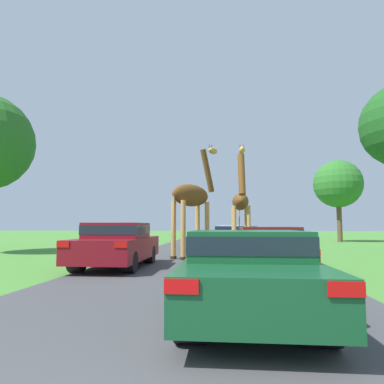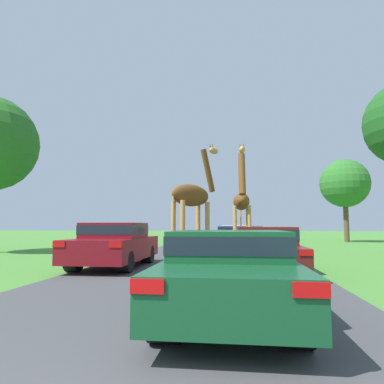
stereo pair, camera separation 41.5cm
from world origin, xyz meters
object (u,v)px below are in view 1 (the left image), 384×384
(car_queue_left, at_px, (230,236))
(tree_left_edge, at_px, (338,184))
(giraffe_companion, at_px, (241,202))
(car_lead_maroon, at_px, (247,269))
(giraffe_near_road, at_px, (192,200))
(car_far_ahead, at_px, (269,248))
(car_verge_right, at_px, (246,232))
(car_queue_right, at_px, (229,234))
(car_rear_follower, at_px, (117,244))

(car_queue_left, distance_m, tree_left_edge, 12.77)
(giraffe_companion, relative_size, car_lead_maroon, 1.16)
(giraffe_near_road, xyz_separation_m, car_queue_left, (1.62, 6.25, -1.68))
(car_far_ahead, relative_size, tree_left_edge, 0.65)
(car_queue_left, relative_size, car_far_ahead, 0.99)
(car_far_ahead, xyz_separation_m, car_verge_right, (0.63, 19.99, 0.02))
(car_lead_maroon, bearing_deg, car_far_ahead, 79.06)
(car_far_ahead, bearing_deg, car_queue_right, 93.63)
(giraffe_companion, distance_m, tree_left_edge, 15.88)
(car_verge_right, relative_size, tree_left_edge, 0.63)
(car_far_ahead, bearing_deg, car_queue_left, 95.51)
(car_lead_maroon, xyz_separation_m, car_far_ahead, (0.96, 4.99, 0.00))
(car_lead_maroon, height_order, tree_left_edge, tree_left_edge)
(car_queue_left, xyz_separation_m, car_rear_follower, (-3.76, -9.59, 0.06))
(car_lead_maroon, relative_size, tree_left_edge, 0.62)
(giraffe_companion, distance_m, car_lead_maroon, 10.27)
(giraffe_near_road, relative_size, car_queue_right, 1.25)
(car_rear_follower, bearing_deg, car_queue_right, 75.22)
(giraffe_companion, bearing_deg, tree_left_edge, -123.68)
(car_rear_follower, distance_m, tree_left_edge, 22.20)
(car_queue_right, bearing_deg, giraffe_near_road, -98.54)
(giraffe_companion, distance_m, car_far_ahead, 5.43)
(car_queue_right, bearing_deg, car_far_ahead, -86.37)
(car_verge_right, distance_m, car_rear_follower, 20.16)
(car_lead_maroon, distance_m, car_queue_right, 19.91)
(tree_left_edge, bearing_deg, giraffe_companion, -122.84)
(giraffe_near_road, height_order, car_far_ahead, giraffe_near_road)
(car_lead_maroon, relative_size, car_rear_follower, 0.96)
(giraffe_companion, height_order, car_far_ahead, giraffe_companion)
(car_far_ahead, bearing_deg, giraffe_near_road, 123.73)
(giraffe_near_road, bearing_deg, car_lead_maroon, -42.82)
(giraffe_near_road, height_order, tree_left_edge, tree_left_edge)
(car_queue_left, bearing_deg, car_verge_right, 80.73)
(giraffe_near_road, xyz_separation_m, car_verge_right, (3.23, 16.09, -1.67))
(car_queue_left, distance_m, car_far_ahead, 10.19)
(giraffe_near_road, relative_size, car_verge_right, 1.21)
(car_queue_right, distance_m, car_verge_right, 5.31)
(car_lead_maroon, distance_m, car_far_ahead, 5.08)
(car_queue_right, height_order, car_rear_follower, car_rear_follower)
(tree_left_edge, bearing_deg, car_rear_follower, -125.54)
(car_queue_left, bearing_deg, giraffe_companion, -85.15)
(giraffe_companion, xyz_separation_m, car_queue_left, (-0.42, 5.01, -1.68))
(car_verge_right, bearing_deg, tree_left_edge, -12.64)
(car_lead_maroon, distance_m, car_queue_left, 15.14)
(car_queue_right, distance_m, car_far_ahead, 14.95)
(giraffe_companion, bearing_deg, car_far_ahead, 95.32)
(giraffe_near_road, bearing_deg, car_queue_right, 118.20)
(giraffe_companion, distance_m, car_rear_follower, 6.41)
(giraffe_near_road, bearing_deg, tree_left_edge, 90.54)
(car_rear_follower, bearing_deg, car_verge_right, 74.57)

